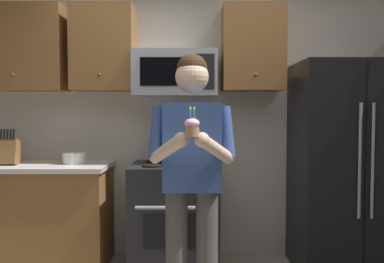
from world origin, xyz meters
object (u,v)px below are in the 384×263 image
microwave (175,74)px  refrigerator (348,167)px  person (192,170)px  knife_block (9,151)px  oven_range (175,216)px  bowl_large_white (74,158)px  cupcake (192,127)px

microwave → refrigerator: microwave is taller
refrigerator → person: bearing=-147.9°
refrigerator → knife_block: size_ratio=5.63×
oven_range → bowl_large_white: size_ratio=4.44×
cupcake → knife_block: bearing=143.2°
microwave → person: microwave is taller
microwave → refrigerator: bearing=-6.0°
microwave → cupcake: microwave is taller
person → cupcake: (0.00, -0.33, 0.30)m
refrigerator → cupcake: size_ratio=10.35×
oven_range → person: size_ratio=0.53×
microwave → cupcake: bearing=-83.7°
person → microwave: bearing=98.4°
refrigerator → cupcake: bearing=-139.0°
knife_block → person: 1.80m
refrigerator → person: refrigerator is taller
knife_block → bowl_large_white: knife_block is taller
cupcake → refrigerator: bearing=41.0°
oven_range → microwave: microwave is taller
oven_range → knife_block: bearing=-178.8°
bowl_large_white → cupcake: (1.04, -1.26, 0.32)m
bowl_large_white → oven_range: bearing=-3.2°
microwave → knife_block: microwave is taller
oven_range → person: 1.04m
microwave → person: size_ratio=0.42×
microwave → refrigerator: size_ratio=0.41×
knife_block → cupcake: cupcake is taller
refrigerator → bowl_large_white: refrigerator is taller
microwave → bowl_large_white: bearing=-175.5°
knife_block → cupcake: bearing=-36.8°
oven_range → bowl_large_white: bowl_large_white is taller
cupcake → microwave: bearing=96.3°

